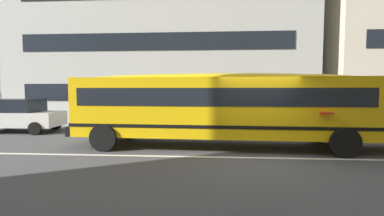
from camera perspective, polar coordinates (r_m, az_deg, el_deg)
ground_plane at (r=8.54m, az=14.35°, el=-10.32°), size 400.00×400.00×0.00m
sidewalk_far at (r=15.49m, az=9.56°, el=-3.83°), size 120.00×3.00×0.01m
lane_centreline at (r=8.54m, az=14.35°, el=-10.30°), size 110.00×0.16×0.01m
school_bus at (r=9.72m, az=7.13°, el=0.96°), size 12.02×3.13×2.67m
parked_car_white_by_lamppost at (r=15.66m, az=-33.12°, el=-1.25°), size 3.95×1.98×1.64m
apartment_block_far_left at (r=23.03m, az=-5.34°, el=19.45°), size 20.65×10.33×16.50m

